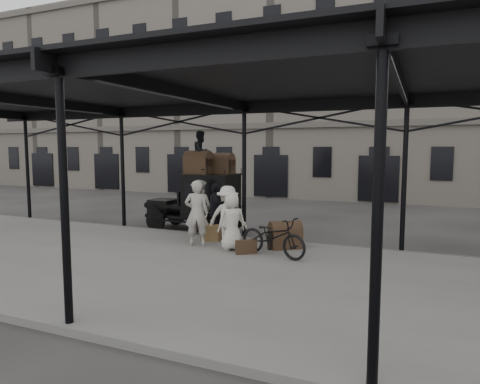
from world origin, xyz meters
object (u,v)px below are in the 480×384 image
Objects in this scene: porter_official at (216,211)px; steamer_trunk_roof_near at (198,164)px; taxi at (204,199)px; porter_left at (197,213)px; steamer_trunk_platform at (285,237)px; bicycle at (273,237)px.

steamer_trunk_roof_near is (-1.38, 1.37, 1.47)m from porter_official.
porter_left is at bearing -66.17° from taxi.
steamer_trunk_platform is (2.52, -0.41, -0.58)m from porter_official.
steamer_trunk_platform is at bearing -28.00° from taxi.
steamer_trunk_roof_near is 1.04× the size of steamer_trunk_platform.
bicycle is 5.15m from steamer_trunk_roof_near.
steamer_trunk_platform is (0.02, 1.06, -0.21)m from bicycle.
bicycle is at bearing -128.64° from steamer_trunk_platform.
porter_official is 2.62m from steamer_trunk_platform.
steamer_trunk_platform is (3.90, -1.78, -2.04)m from steamer_trunk_roof_near.
steamer_trunk_roof_near is (-1.29, 2.48, 1.38)m from porter_left.
porter_left is 1.12m from porter_official.
steamer_trunk_roof_near is at bearing -84.52° from porter_left.
steamer_trunk_roof_near reaches higher than bicycle.
bicycle is 1.08m from steamer_trunk_platform.
porter_official is at bearing 76.09° from bicycle.
steamer_trunk_roof_near reaches higher than porter_official.
porter_official is 2.44m from steamer_trunk_roof_near.
taxi is 3.77× the size of steamer_trunk_roof_near.
bicycle is at bearing -39.13° from taxi.
steamer_trunk_platform is at bearing -21.15° from steamer_trunk_roof_near.
steamer_trunk_platform is at bearing 173.01° from porter_left.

